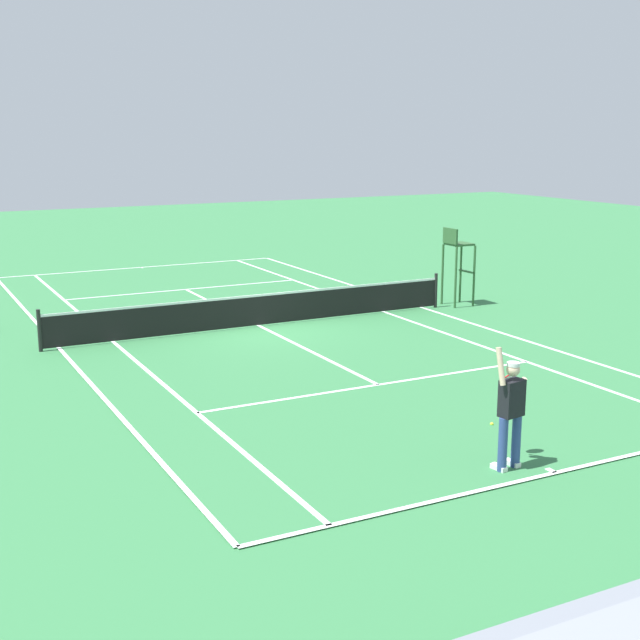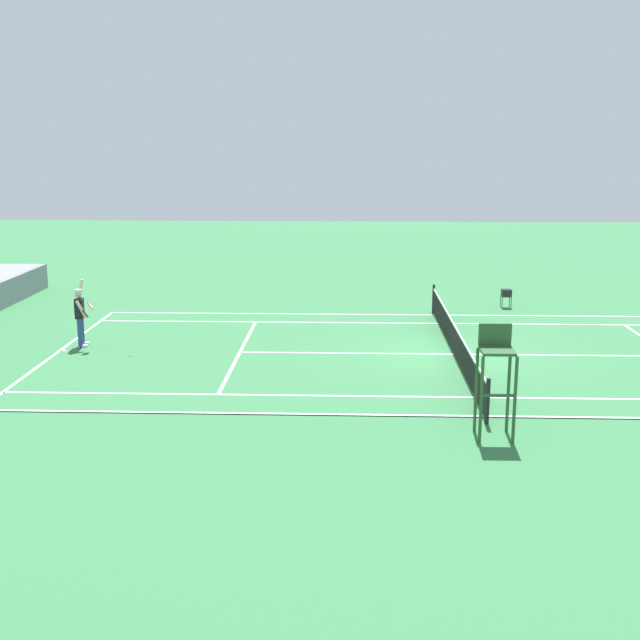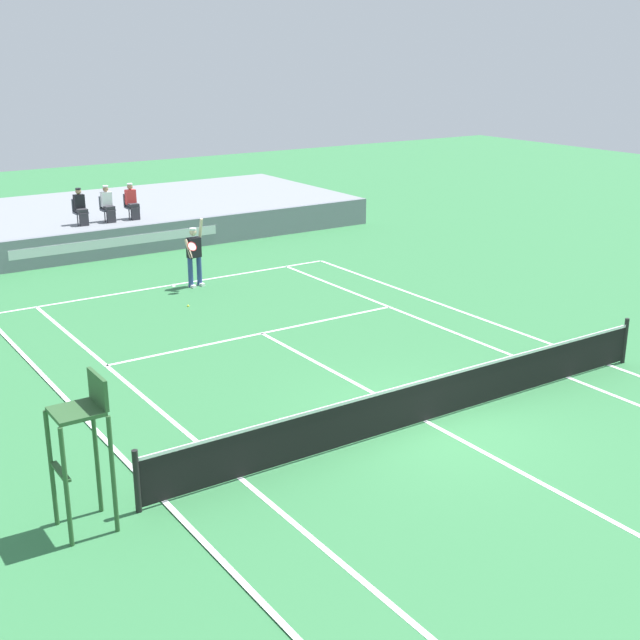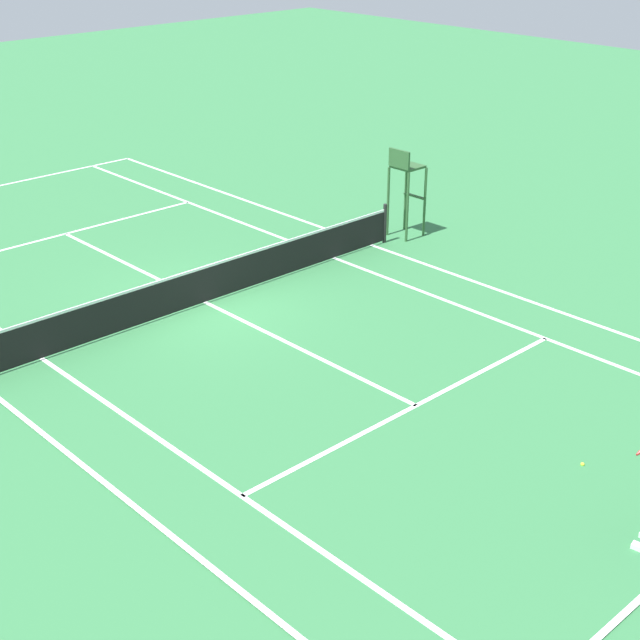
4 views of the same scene
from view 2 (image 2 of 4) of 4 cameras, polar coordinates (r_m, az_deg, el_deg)
The scene contains 7 objects.
ground_plane at distance 24.25m, azimuth 9.46°, elevation -2.47°, with size 80.00×80.00×0.00m, color #337542.
court at distance 24.25m, azimuth 9.46°, elevation -2.44°, with size 11.08×23.88×0.03m.
net at distance 24.12m, azimuth 9.51°, elevation -1.27°, with size 11.98×0.10×1.07m.
tennis_player at distance 25.71m, azimuth -16.68°, elevation 0.31°, with size 0.75×0.71×2.08m.
tennis_ball at distance 24.37m, azimuth -13.32°, elevation -2.48°, with size 0.07×0.07×0.07m, color #D1E533.
umpire_chair at distance 17.46m, azimuth 12.40°, elevation -3.28°, with size 0.77×0.77×2.44m.
ball_hopper at distance 31.40m, azimuth 13.11°, elevation 1.90°, with size 0.36×0.36×0.70m.
Camera 2 is at (-23.22, 3.15, 6.27)m, focal length 45.01 mm.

